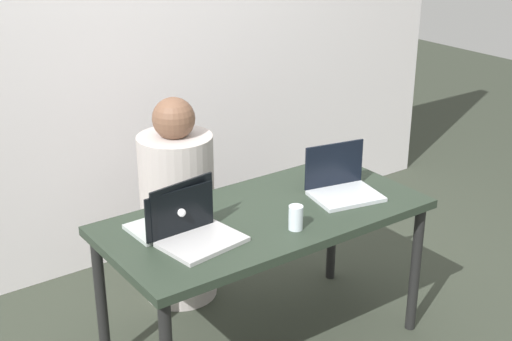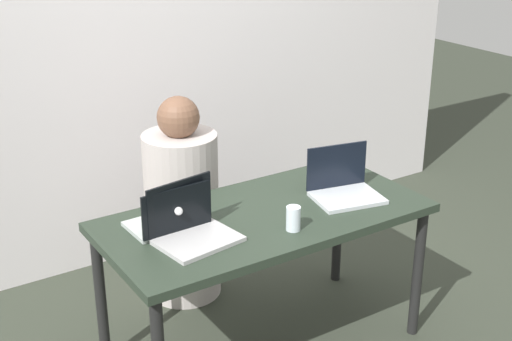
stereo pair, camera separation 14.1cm
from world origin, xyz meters
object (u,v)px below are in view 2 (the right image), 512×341
laptop_front_left (192,228)px  laptop_front_right (343,186)px  laptop_back_left (170,219)px  water_glass_center (293,220)px  person_at_center (182,210)px

laptop_front_left → laptop_front_right: (0.80, -0.00, -0.00)m
laptop_front_right → laptop_back_left: bearing=-177.9°
water_glass_center → laptop_back_left: bearing=145.9°
laptop_front_left → water_glass_center: 0.43m
laptop_back_left → laptop_front_left: laptop_front_left is taller
laptop_front_left → water_glass_center: (0.40, -0.16, -0.00)m
laptop_back_left → laptop_front_right: (0.83, -0.14, 0.00)m
laptop_front_left → water_glass_center: laptop_front_left is taller
person_at_center → laptop_front_right: (0.49, -0.70, 0.27)m
water_glass_center → laptop_front_right: bearing=21.3°
laptop_front_left → water_glass_center: bearing=-30.2°
laptop_back_left → laptop_front_left: (0.03, -0.13, 0.00)m
person_at_center → water_glass_center: person_at_center is taller
laptop_front_right → water_glass_center: 0.43m
person_at_center → laptop_back_left: bearing=66.8°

